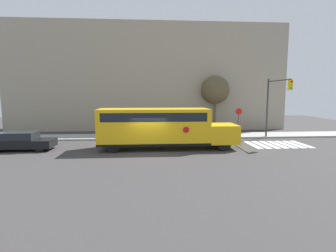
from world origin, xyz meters
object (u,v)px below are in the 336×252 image
(school_bus, at_px, (161,126))
(parked_car, at_px, (21,141))
(tree_near_sidewalk, at_px, (215,90))
(traffic_light, at_px, (274,99))
(stop_sign, at_px, (238,119))

(school_bus, xyz_separation_m, parked_car, (-10.47, 0.27, -1.07))
(school_bus, relative_size, tree_near_sidewalk, 1.70)
(parked_car, bearing_deg, tree_near_sidewalk, 27.91)
(school_bus, distance_m, parked_car, 10.52)
(traffic_light, bearing_deg, tree_near_sidewalk, 120.59)
(stop_sign, bearing_deg, tree_near_sidewalk, 105.03)
(parked_car, bearing_deg, school_bus, -1.47)
(school_bus, distance_m, traffic_light, 10.85)
(school_bus, relative_size, stop_sign, 3.72)
(parked_car, bearing_deg, traffic_light, 7.25)
(school_bus, relative_size, traffic_light, 1.88)
(school_bus, height_order, traffic_light, traffic_light)
(school_bus, bearing_deg, stop_sign, 31.91)
(school_bus, height_order, tree_near_sidewalk, tree_near_sidewalk)
(tree_near_sidewalk, bearing_deg, traffic_light, -59.41)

